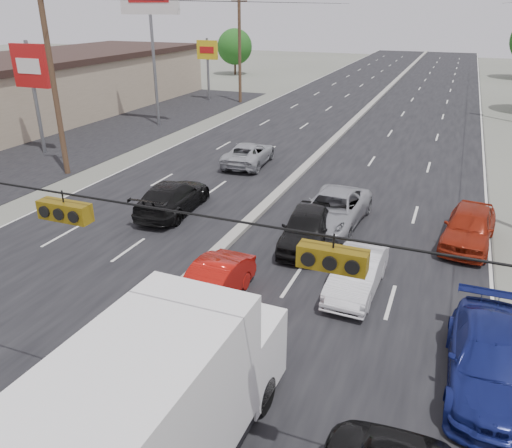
{
  "coord_description": "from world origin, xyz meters",
  "views": [
    {
      "loc": [
        7.9,
        -6.54,
        8.9
      ],
      "look_at": [
        2.2,
        7.64,
        2.2
      ],
      "focal_mm": 35.0,
      "sensor_mm": 36.0,
      "label": 1
    }
  ],
  "objects_px": {
    "queue_car_b": "(357,274)",
    "red_sedan": "(211,285)",
    "tree_left_far": "(235,47)",
    "utility_pole_left_b": "(53,83)",
    "queue_car_e": "(469,227)",
    "queue_car_a": "(306,228)",
    "oncoming_far": "(249,154)",
    "utility_pole_left_c": "(240,49)",
    "pole_sign_far": "(207,55)",
    "queue_car_c": "(333,210)",
    "oncoming_near": "(173,197)",
    "queue_car_d": "(490,361)",
    "pole_sign_billboard": "(150,6)",
    "box_truck": "(162,407)",
    "pole_sign_mid": "(31,72)"
  },
  "relations": [
    {
      "from": "queue_car_c",
      "to": "oncoming_near",
      "type": "distance_m",
      "value": 7.41
    },
    {
      "from": "queue_car_b",
      "to": "queue_car_d",
      "type": "relative_size",
      "value": 0.8
    },
    {
      "from": "queue_car_a",
      "to": "queue_car_e",
      "type": "distance_m",
      "value": 6.53
    },
    {
      "from": "queue_car_a",
      "to": "oncoming_near",
      "type": "distance_m",
      "value": 6.9
    },
    {
      "from": "oncoming_near",
      "to": "tree_left_far",
      "type": "bearing_deg",
      "value": -73.72
    },
    {
      "from": "utility_pole_left_c",
      "to": "pole_sign_billboard",
      "type": "relative_size",
      "value": 0.91
    },
    {
      "from": "utility_pole_left_b",
      "to": "pole_sign_billboard",
      "type": "xyz_separation_m",
      "value": [
        -2.0,
        13.0,
        3.76
      ]
    },
    {
      "from": "queue_car_b",
      "to": "queue_car_e",
      "type": "relative_size",
      "value": 0.89
    },
    {
      "from": "pole_sign_billboard",
      "to": "box_truck",
      "type": "xyz_separation_m",
      "value": [
        18.0,
        -28.4,
        -7.03
      ]
    },
    {
      "from": "pole_sign_mid",
      "to": "pole_sign_billboard",
      "type": "bearing_deg",
      "value": 75.96
    },
    {
      "from": "red_sedan",
      "to": "queue_car_c",
      "type": "bearing_deg",
      "value": 76.5
    },
    {
      "from": "tree_left_far",
      "to": "queue_car_b",
      "type": "bearing_deg",
      "value": -61.91
    },
    {
      "from": "tree_left_far",
      "to": "oncoming_far",
      "type": "distance_m",
      "value": 43.74
    },
    {
      "from": "utility_pole_left_c",
      "to": "pole_sign_far",
      "type": "xyz_separation_m",
      "value": [
        -3.5,
        -0.0,
        -0.7
      ]
    },
    {
      "from": "queue_car_d",
      "to": "queue_car_e",
      "type": "bearing_deg",
      "value": 92.9
    },
    {
      "from": "queue_car_b",
      "to": "pole_sign_billboard",
      "type": "bearing_deg",
      "value": 137.39
    },
    {
      "from": "oncoming_far",
      "to": "queue_car_e",
      "type": "bearing_deg",
      "value": 146.35
    },
    {
      "from": "queue_car_c",
      "to": "queue_car_d",
      "type": "relative_size",
      "value": 1.04
    },
    {
      "from": "pole_sign_billboard",
      "to": "queue_car_c",
      "type": "relative_size",
      "value": 2.09
    },
    {
      "from": "utility_pole_left_c",
      "to": "queue_car_a",
      "type": "xyz_separation_m",
      "value": [
        15.5,
        -28.94,
        -4.35
      ]
    },
    {
      "from": "utility_pole_left_c",
      "to": "oncoming_near",
      "type": "xyz_separation_m",
      "value": [
        8.7,
        -27.8,
        -4.38
      ]
    },
    {
      "from": "queue_car_c",
      "to": "utility_pole_left_c",
      "type": "bearing_deg",
      "value": 124.58
    },
    {
      "from": "pole_sign_billboard",
      "to": "oncoming_near",
      "type": "distance_m",
      "value": 20.75
    },
    {
      "from": "queue_car_a",
      "to": "oncoming_far",
      "type": "bearing_deg",
      "value": 117.83
    },
    {
      "from": "queue_car_c",
      "to": "pole_sign_mid",
      "type": "bearing_deg",
      "value": 170.99
    },
    {
      "from": "red_sedan",
      "to": "pole_sign_billboard",
      "type": "bearing_deg",
      "value": 127.46
    },
    {
      "from": "tree_left_far",
      "to": "queue_car_c",
      "type": "height_order",
      "value": "tree_left_far"
    },
    {
      "from": "utility_pole_left_b",
      "to": "queue_car_e",
      "type": "bearing_deg",
      "value": -3.79
    },
    {
      "from": "queue_car_b",
      "to": "red_sedan",
      "type": "bearing_deg",
      "value": -147.38
    },
    {
      "from": "red_sedan",
      "to": "tree_left_far",
      "type": "bearing_deg",
      "value": 115.2
    },
    {
      "from": "utility_pole_left_c",
      "to": "queue_car_a",
      "type": "relative_size",
      "value": 2.24
    },
    {
      "from": "pole_sign_mid",
      "to": "oncoming_far",
      "type": "relative_size",
      "value": 1.44
    },
    {
      "from": "utility_pole_left_c",
      "to": "utility_pole_left_b",
      "type": "bearing_deg",
      "value": -90.0
    },
    {
      "from": "utility_pole_left_b",
      "to": "queue_car_a",
      "type": "distance_m",
      "value": 16.57
    },
    {
      "from": "red_sedan",
      "to": "pole_sign_far",
      "type": "bearing_deg",
      "value": 118.81
    },
    {
      "from": "queue_car_e",
      "to": "oncoming_near",
      "type": "xyz_separation_m",
      "value": [
        -12.83,
        -1.38,
        -0.04
      ]
    },
    {
      "from": "queue_car_b",
      "to": "oncoming_far",
      "type": "xyz_separation_m",
      "value": [
        -9.03,
        12.22,
        0.01
      ]
    },
    {
      "from": "tree_left_far",
      "to": "queue_car_e",
      "type": "relative_size",
      "value": 1.35
    },
    {
      "from": "utility_pole_left_b",
      "to": "queue_car_a",
      "type": "relative_size",
      "value": 2.24
    },
    {
      "from": "queue_car_e",
      "to": "queue_car_b",
      "type": "bearing_deg",
      "value": -116.52
    },
    {
      "from": "utility_pole_left_c",
      "to": "pole_sign_mid",
      "type": "bearing_deg",
      "value": -101.56
    },
    {
      "from": "tree_left_far",
      "to": "queue_car_b",
      "type": "distance_m",
      "value": 58.69
    },
    {
      "from": "utility_pole_left_c",
      "to": "tree_left_far",
      "type": "bearing_deg",
      "value": 115.41
    },
    {
      "from": "queue_car_e",
      "to": "pole_sign_billboard",
      "type": "bearing_deg",
      "value": 155.04
    },
    {
      "from": "utility_pole_left_b",
      "to": "red_sedan",
      "type": "distance_m",
      "value": 17.25
    },
    {
      "from": "pole_sign_mid",
      "to": "queue_car_d",
      "type": "relative_size",
      "value": 1.38
    },
    {
      "from": "queue_car_d",
      "to": "queue_car_e",
      "type": "xyz_separation_m",
      "value": [
        -0.57,
        8.6,
        0.04
      ]
    },
    {
      "from": "utility_pole_left_b",
      "to": "oncoming_far",
      "type": "relative_size",
      "value": 2.06
    },
    {
      "from": "oncoming_near",
      "to": "pole_sign_billboard",
      "type": "bearing_deg",
      "value": -60.47
    },
    {
      "from": "pole_sign_far",
      "to": "queue_car_d",
      "type": "height_order",
      "value": "pole_sign_far"
    }
  ]
}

